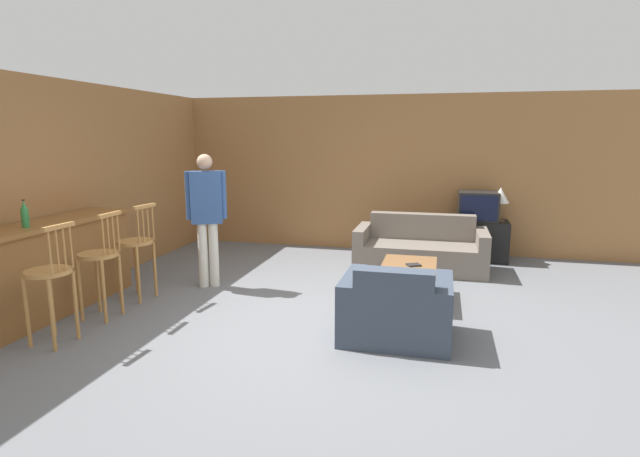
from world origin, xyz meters
The scene contains 16 objects.
ground_plane centered at (0.00, 0.00, 0.00)m, with size 24.00×24.00×0.00m, color slate.
wall_back centered at (0.00, 3.63, 1.30)m, with size 9.40×0.08×2.60m.
wall_left centered at (-3.25, 1.32, 1.30)m, with size 0.08×8.63×2.60m.
bar_counter centered at (-2.92, -0.40, 0.52)m, with size 0.55×2.26×1.02m.
bar_chair_near centered at (-2.28, -1.09, 0.61)m, with size 0.43×0.43×1.15m.
bar_chair_mid centered at (-2.28, -0.39, 0.61)m, with size 0.41×0.41×1.15m.
bar_chair_far centered at (-2.28, 0.26, 0.61)m, with size 0.46×0.46×1.15m.
couch_far centered at (0.94, 2.47, 0.28)m, with size 1.87×0.91×0.78m.
armchair_near centered at (0.83, -0.21, 0.28)m, with size 1.03×0.86×0.76m.
coffee_table centered at (0.87, 0.97, 0.37)m, with size 0.63×0.99×0.43m.
tv_unit centered at (1.76, 3.26, 0.31)m, with size 0.95×0.53×0.62m.
tv centered at (1.76, 3.26, 0.85)m, with size 0.60×0.49×0.45m.
bottle centered at (-2.86, -0.71, 1.15)m, with size 0.07×0.07×0.28m.
book_on_table centered at (0.92, 0.95, 0.44)m, with size 0.19×0.18×0.02m.
table_lamp centered at (2.09, 3.26, 1.02)m, with size 0.27×0.27×0.53m.
person_by_window centered at (-1.68, 0.92, 0.98)m, with size 0.46×0.31×1.71m.
Camera 1 is at (1.21, -4.81, 1.93)m, focal length 28.00 mm.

